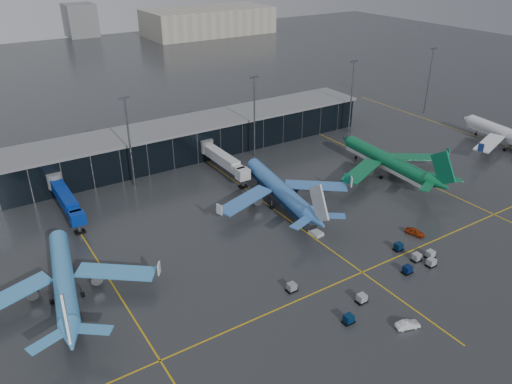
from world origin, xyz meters
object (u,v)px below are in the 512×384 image
mobile_airstair (316,232)px  service_van_white (408,325)px  airliner_klm_near (279,180)px  airliner_ba (510,128)px  airliner_arkefly (61,267)px  airliner_aer_lingus (387,152)px  service_van_red (415,232)px  baggage_carts (388,273)px

mobile_airstair → service_van_white: 34.03m
airliner_klm_near → airliner_ba: 86.55m
airliner_klm_near → airliner_arkefly: bearing=-162.7°
airliner_aer_lingus → service_van_white: airliner_aer_lingus is taller
service_van_red → service_van_white: bearing=-157.4°
airliner_arkefly → service_van_red: airliner_arkefly is taller
airliner_ba → service_van_white: size_ratio=10.01×
airliner_arkefly → service_van_red: (74.10, -21.77, -5.58)m
airliner_aer_lingus → airliner_ba: size_ratio=1.02×
airliner_aer_lingus → service_van_white: bearing=-128.3°
airliner_klm_near → service_van_red: (17.73, -30.26, -5.97)m
airliner_ba → service_van_red: airliner_ba is taller
mobile_airstair → service_van_red: bearing=-37.4°
airliner_arkefly → baggage_carts: bearing=-17.7°
airliner_klm_near → baggage_carts: 38.76m
airliner_aer_lingus → service_van_red: 34.57m
airliner_klm_near → airliner_ba: (86.09, -8.95, 0.04)m
airliner_aer_lingus → service_van_red: (-19.02, -28.21, -6.11)m
baggage_carts → mobile_airstair: 20.78m
mobile_airstair → service_van_red: 23.11m
baggage_carts → mobile_airstair: mobile_airstair is taller
airliner_arkefly → baggage_carts: (56.86, -29.81, -5.60)m
baggage_carts → airliner_klm_near: bearing=90.7°
service_van_red → airliner_ba: bearing=0.7°
mobile_airstair → service_van_white: (-6.18, -33.46, -0.04)m
service_van_red → service_van_white: size_ratio=1.04×
baggage_carts → service_van_white: baggage_carts is taller
service_van_red → airliner_klm_near: bearing=103.8°
airliner_arkefly → mobile_airstair: 55.79m
airliner_ba → mobile_airstair: airliner_ba is taller
airliner_arkefly → service_van_white: airliner_arkefly is taller
service_van_white → airliner_ba: bearing=-47.8°
mobile_airstair → service_van_red: (19.35, -12.63, 0.01)m
service_van_red → airliner_arkefly: bearing=147.0°
airliner_arkefly → mobile_airstair: size_ratio=12.02×
airliner_arkefly → airliner_ba: bearing=9.8°
airliner_aer_lingus → service_van_red: airliner_aer_lingus is taller
airliner_arkefly → airliner_klm_near: (56.37, 8.49, 0.39)m
airliner_klm_near → service_van_white: bearing=-89.9°
baggage_carts → service_van_white: bearing=-123.0°
airliner_arkefly → airliner_klm_near: 57.01m
mobile_airstair → airliner_arkefly: bearing=166.2°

